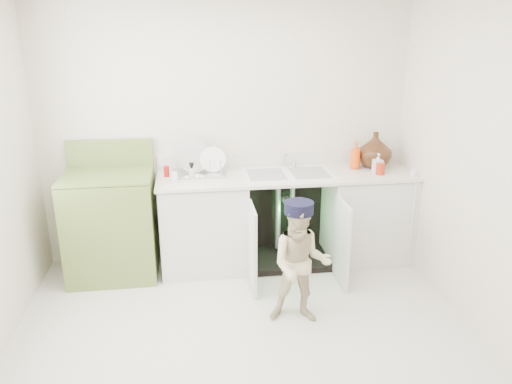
# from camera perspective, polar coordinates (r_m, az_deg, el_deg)

# --- Properties ---
(ground) EXTENTS (3.50, 3.50, 0.00)m
(ground) POSITION_cam_1_polar(r_m,az_deg,el_deg) (3.93, -1.24, -16.17)
(ground) COLOR beige
(ground) RESTS_ON ground
(room_shell) EXTENTS (6.00, 5.50, 1.26)m
(room_shell) POSITION_cam_1_polar(r_m,az_deg,el_deg) (3.37, -1.39, 1.50)
(room_shell) COLOR beige
(room_shell) RESTS_ON ground
(counter_run) EXTENTS (2.44, 1.02, 1.25)m
(counter_run) POSITION_cam_1_polar(r_m,az_deg,el_deg) (4.85, 3.90, -2.69)
(counter_run) COLOR silver
(counter_run) RESTS_ON ground
(avocado_stove) EXTENTS (0.79, 0.65, 1.22)m
(avocado_stove) POSITION_cam_1_polar(r_m,az_deg,el_deg) (4.77, -16.17, -3.45)
(avocado_stove) COLOR olive
(avocado_stove) RESTS_ON ground
(repair_worker) EXTENTS (0.54, 0.92, 0.99)m
(repair_worker) POSITION_cam_1_polar(r_m,az_deg,el_deg) (3.88, 5.13, -8.08)
(repair_worker) COLOR beige
(repair_worker) RESTS_ON ground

